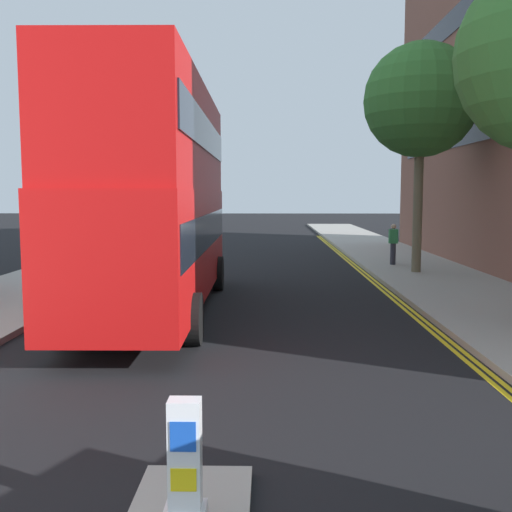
{
  "coord_description": "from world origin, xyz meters",
  "views": [
    {
      "loc": [
        0.7,
        -0.02,
        2.95
      ],
      "look_at": [
        0.5,
        11.0,
        1.8
      ],
      "focal_mm": 41.8,
      "sensor_mm": 36.0,
      "label": 1
    }
  ],
  "objects": [
    {
      "name": "sidewalk_right",
      "position": [
        6.5,
        16.0,
        0.07
      ],
      "size": [
        4.0,
        80.0,
        0.14
      ],
      "primitive_type": "cube",
      "color": "#9E9991",
      "rests_on": "ground"
    },
    {
      "name": "sidewalk_left",
      "position": [
        -6.5,
        16.0,
        0.07
      ],
      "size": [
        4.0,
        80.0,
        0.14
      ],
      "primitive_type": "cube",
      "color": "#9E9991",
      "rests_on": "ground"
    },
    {
      "name": "kerb_line_outer",
      "position": [
        4.4,
        14.0,
        0.0
      ],
      "size": [
        0.1,
        56.0,
        0.01
      ],
      "primitive_type": "cube",
      "color": "yellow",
      "rests_on": "ground"
    },
    {
      "name": "kerb_line_inner",
      "position": [
        4.24,
        14.0,
        0.0
      ],
      "size": [
        0.1,
        56.0,
        0.01
      ],
      "primitive_type": "cube",
      "color": "yellow",
      "rests_on": "ground"
    },
    {
      "name": "keep_left_bollard",
      "position": [
        0.0,
        4.87,
        0.61
      ],
      "size": [
        0.36,
        0.28,
        1.11
      ],
      "color": "silver",
      "rests_on": "traffic_island"
    },
    {
      "name": "double_decker_bus_away",
      "position": [
        -2.01,
        14.71,
        3.03
      ],
      "size": [
        2.88,
        10.83,
        5.64
      ],
      "color": "#B20F0F",
      "rests_on": "ground"
    },
    {
      "name": "pedestrian_far",
      "position": [
        5.74,
        23.7,
        0.99
      ],
      "size": [
        0.34,
        0.22,
        1.62
      ],
      "color": "#2D2D38",
      "rests_on": "sidewalk_right"
    },
    {
      "name": "street_tree_near",
      "position": [
        6.12,
        21.5,
        6.21
      ],
      "size": [
        4.02,
        4.02,
        8.11
      ],
      "color": "#6B6047",
      "rests_on": "sidewalk_right"
    }
  ]
}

